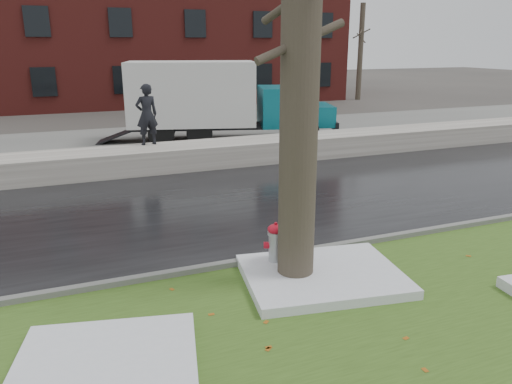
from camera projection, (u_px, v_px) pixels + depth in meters
name	position (u px, v px, depth m)	size (l,w,h in m)	color
ground	(331.00, 277.00, 8.62)	(120.00, 120.00, 0.00)	#47423D
verge	(373.00, 311.00, 7.50)	(60.00, 4.50, 0.04)	#334C19
road	(242.00, 202.00, 12.62)	(60.00, 7.00, 0.03)	black
parking_lot	(169.00, 143.00, 20.18)	(60.00, 9.00, 0.03)	slate
curb	(305.00, 252.00, 9.49)	(60.00, 0.15, 0.14)	slate
snowbank	(197.00, 155.00, 16.26)	(60.00, 1.60, 0.75)	#BCB5AB
brick_building	(142.00, 26.00, 34.59)	(26.00, 12.00, 10.00)	maroon
bg_tree_center	(15.00, 53.00, 28.67)	(1.40, 1.62, 6.50)	brown
bg_tree_right	(360.00, 51.00, 34.69)	(1.40, 1.62, 6.50)	brown
fire_hydrant	(276.00, 244.00, 8.74)	(0.43, 0.41, 0.88)	#9FA3A7
tree	(301.00, 47.00, 7.38)	(1.56, 1.84, 7.53)	brown
box_truck	(217.00, 99.00, 20.18)	(9.64, 4.31, 3.20)	black
worker	(147.00, 115.00, 15.79)	(0.70, 0.46, 1.93)	black
snow_patch_near	(323.00, 276.00, 8.42)	(2.60, 2.00, 0.16)	silver
snow_patch_far	(107.00, 358.00, 6.24)	(2.20, 1.60, 0.14)	silver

